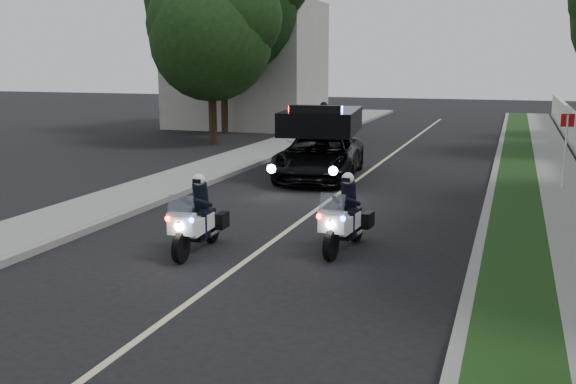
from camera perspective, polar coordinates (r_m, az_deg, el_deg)
name	(u,v)px	position (r m, az deg, el deg)	size (l,w,h in m)	color
ground	(203,292)	(10.89, -7.34, -8.60)	(120.00, 120.00, 0.00)	black
curb_right	(491,191)	(19.50, 17.18, 0.06)	(0.20, 60.00, 0.15)	gray
grass_verge	(517,193)	(19.49, 19.23, -0.06)	(1.20, 60.00, 0.16)	#193814
sidewalk_right	(567,196)	(19.55, 23.04, -0.30)	(1.40, 60.00, 0.16)	gray
curb_left	(226,175)	(21.35, -5.36, 1.44)	(0.20, 60.00, 0.15)	gray
sidewalk_left	(196,173)	(21.82, -8.00, 1.60)	(2.00, 60.00, 0.16)	gray
building_far	(246,65)	(38.07, -3.62, 10.91)	(8.00, 6.00, 7.00)	#A8A396
lane_marking	(350,185)	(20.04, 5.39, 0.60)	(0.12, 50.00, 0.01)	#BFB78C
police_moto_left	(198,251)	(13.15, -7.80, -5.13)	(0.64, 1.82, 1.54)	white
police_moto_right	(344,250)	(13.18, 4.92, -5.02)	(0.64, 1.82, 1.55)	white
police_suv	(320,178)	(21.24, 2.76, 1.23)	(2.44, 5.28, 2.57)	black
bicycle	(323,151)	(27.61, 3.08, 3.53)	(0.62, 1.77, 0.93)	black
cyclist	(323,151)	(27.61, 3.08, 3.53)	(0.68, 0.45, 1.88)	black
sign_post	(562,194)	(20.15, 22.63, -0.18)	(0.37, 0.37, 2.34)	#A50B12
tree_left_near	(213,145)	(30.04, -6.49, 4.10)	(5.41, 5.41, 9.02)	#193712
tree_left_far	(225,133)	(34.75, -5.48, 5.07)	(7.86, 7.86, 13.10)	black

